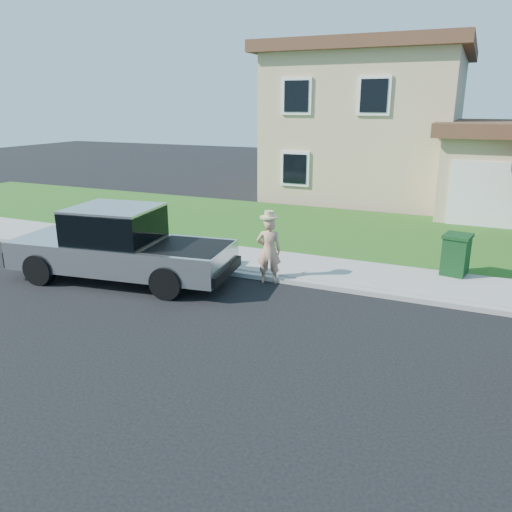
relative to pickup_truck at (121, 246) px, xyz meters
The scene contains 8 objects.
ground 3.41m from the pickup_truck, 26.66° to the right, with size 80.00×80.00×0.00m, color black.
curb 4.27m from the pickup_truck, 19.83° to the left, with size 40.00×0.20×0.12m, color gray.
sidewalk 4.75m from the pickup_truck, 32.60° to the left, with size 40.00×2.00×0.15m, color gray.
lawn 8.10m from the pickup_truck, 60.68° to the left, with size 40.00×7.00×0.10m, color #1D5017.
house 15.67m from the pickup_truck, 74.06° to the left, with size 14.00×11.30×6.85m.
pickup_truck is the anchor object (origin of this frame).
woman 3.72m from the pickup_truck, 19.98° to the left, with size 0.71×0.58×1.83m.
trash_bin 8.43m from the pickup_truck, 23.61° to the left, with size 0.75×0.83×1.03m.
Camera 1 is at (4.99, -8.16, 4.29)m, focal length 35.00 mm.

